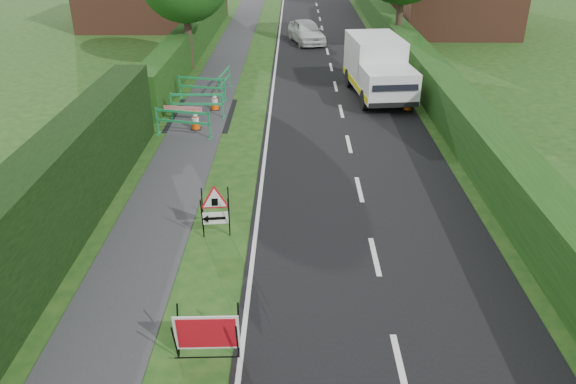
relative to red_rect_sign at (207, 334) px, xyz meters
name	(u,v)px	position (x,y,z in m)	size (l,w,h in m)	color
ground	(266,282)	(0.93, 2.32, -0.55)	(120.00, 120.00, 0.00)	#184513
road_surface	(319,13)	(3.43, 37.32, -0.55)	(6.00, 90.00, 0.02)	black
footpath	(248,13)	(-2.07, 37.32, -0.55)	(2.00, 90.00, 0.02)	#2D2D30
hedge_west_near	(38,280)	(-4.07, 2.32, -0.55)	(1.10, 18.00, 2.50)	black
hedge_west_far	(196,51)	(-4.07, 24.32, -0.55)	(1.00, 24.00, 1.80)	#14380F
hedge_east	(419,81)	(7.43, 18.32, -0.55)	(1.20, 50.00, 1.50)	#14380F
red_rect_sign	(207,334)	(0.00, 0.00, 0.00)	(1.16, 0.72, 0.96)	black
triangle_sign	(214,208)	(-0.40, 4.18, 0.27)	(0.90, 0.90, 1.19)	black
works_van	(378,67)	(5.10, 15.98, 0.71)	(2.60, 5.44, 2.39)	silver
traffic_cone_0	(408,101)	(6.11, 14.04, -0.16)	(0.38, 0.38, 0.79)	black
traffic_cone_1	(392,83)	(5.87, 16.60, -0.16)	(0.38, 0.38, 0.79)	black
traffic_cone_2	(395,70)	(6.36, 18.76, -0.16)	(0.38, 0.38, 0.79)	black
traffic_cone_3	(195,119)	(-2.07, 11.75, -0.16)	(0.38, 0.38, 0.79)	black
traffic_cone_4	(215,100)	(-1.65, 13.99, -0.16)	(0.38, 0.38, 0.79)	black
ped_barrier_0	(183,120)	(-2.39, 11.02, 0.08)	(2.08, 0.83, 1.00)	#198A48
ped_barrier_1	(197,102)	(-2.20, 13.05, 0.08)	(2.06, 0.36, 1.00)	#198A48
ped_barrier_2	(202,85)	(-2.35, 15.32, 0.08)	(2.09, 0.79, 1.00)	#198A48
ped_barrier_3	(224,79)	(-1.50, 16.26, 0.08)	(0.58, 2.09, 1.00)	#198A48
redwhite_plank	(184,121)	(-2.69, 12.68, -0.55)	(1.50, 0.04, 0.25)	red
hatchback_car	(306,31)	(2.28, 26.69, 0.12)	(1.59, 3.96, 1.35)	white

